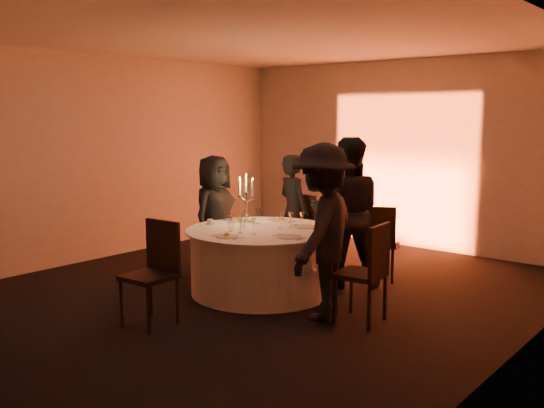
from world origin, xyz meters
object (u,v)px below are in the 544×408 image
Objects in this scene: chair_right at (368,267)px; coffee_cup at (210,222)px; guest_left at (214,216)px; banquet_table at (261,261)px; chair_back_left at (310,225)px; guest_back_left at (294,212)px; guest_right at (323,232)px; candelabra at (246,205)px; chair_left at (219,229)px; chair_back_right at (378,239)px; guest_back_right at (347,212)px; chair_front at (155,266)px.

chair_right is 2.26m from coffee_cup.
banquet_table is at bearing -114.62° from guest_left.
banquet_table is 1.57m from chair_right.
chair_back_left reaches higher than coffee_cup.
chair_right is 2.39m from guest_back_left.
coffee_cup is at bearing -109.14° from guest_right.
candelabra is at bearing 57.06° from coffee_cup.
chair_left is 2.24m from chair_back_right.
chair_back_left is at bearing -43.89° from guest_left.
guest_back_right reaches higher than banquet_table.
guest_back_left reaches higher than chair_left.
coffee_cup is (-1.52, -1.50, 0.25)m from chair_back_right.
banquet_table is 1.25m from guest_right.
guest_back_right reaches higher than coffee_cup.
guest_back_right is at bearing -173.58° from guest_right.
chair_back_right is at bearing -96.83° from chair_left.
chair_back_left is 2.20m from guest_right.
chair_left is 1.49× the size of candelabra.
chair_back_right is at bearing 41.19° from candelabra.
guest_back_right reaches higher than guest_right.
guest_back_left is 1.10m from guest_back_right.
coffee_cup is (0.58, -0.74, 0.27)m from chair_left.
chair_left is 0.51× the size of guest_right.
guest_right is 2.92× the size of candelabra.
chair_back_left is at bearing -31.34° from chair_back_right.
candelabra is (-1.54, 0.52, 0.07)m from guest_right.
guest_back_right is at bearing 68.95° from chair_front.
guest_back_left is (-0.42, 1.18, 0.41)m from banquet_table.
chair_back_left is 2.92m from chair_front.
coffee_cup is (-0.28, -1.34, 0.01)m from guest_back_left.
chair_back_left is 0.56× the size of guest_back_right.
guest_back_left reaches higher than chair_right.
guest_right is (2.37, -0.87, 0.39)m from chair_left.
chair_front is (-0.12, -1.52, 0.21)m from banquet_table.
candelabra is at bearing 108.26° from guest_back_left.
guest_back_right reaches higher than chair_back_right.
chair_right reaches higher than chair_back_right.
chair_back_left is 0.65× the size of guest_left.
chair_right is at bearing 92.75° from guest_right.
guest_left is 1.77m from guest_back_right.
guest_right is at bearing -14.97° from banquet_table.
chair_left is (-1.28, 0.58, 0.14)m from banquet_table.
guest_left reaches higher than chair_back_right.
chair_back_right is 0.53× the size of guest_right.
banquet_table is 1.74× the size of chair_right.
guest_back_right is at bearing -80.25° from guest_left.
chair_back_left is at bearing 89.60° from chair_front.
guest_right is at bearing -116.01° from guest_left.
chair_left is 1.08m from guest_back_left.
banquet_table is 2.86× the size of candelabra.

